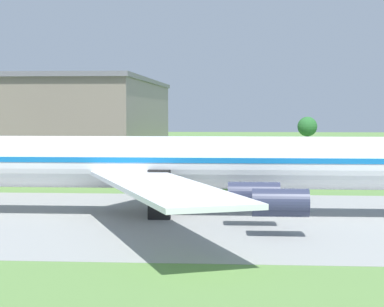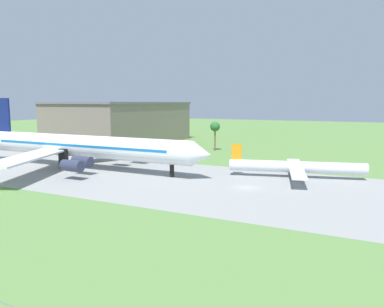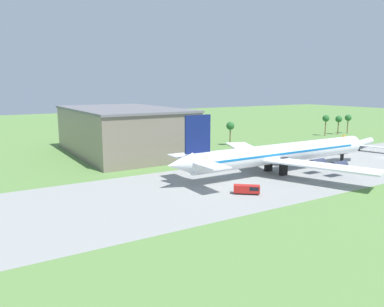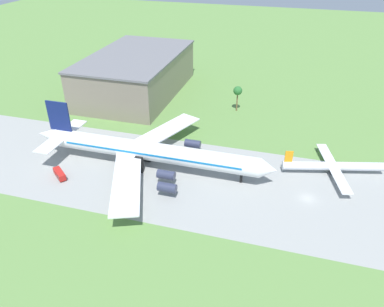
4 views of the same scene
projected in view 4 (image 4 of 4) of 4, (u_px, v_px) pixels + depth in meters
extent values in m
plane|color=#5B8442|center=(307.00, 199.00, 104.91)|extent=(600.00, 600.00, 0.00)
cube|color=gray|center=(307.00, 199.00, 104.90)|extent=(320.00, 44.00, 0.02)
cylinder|color=white|center=(153.00, 152.00, 115.35)|extent=(66.46, 5.85, 5.85)
cone|color=white|center=(269.00, 169.00, 106.87)|extent=(4.68, 5.73, 5.73)
cone|color=white|center=(49.00, 135.00, 123.91)|extent=(7.31, 5.56, 5.56)
cube|color=#146BB7|center=(152.00, 150.00, 115.12)|extent=(56.49, 5.97, 0.59)
cube|color=navy|center=(59.00, 116.00, 118.77)|extent=(7.61, 0.50, 9.95)
cube|color=white|center=(62.00, 136.00, 122.46)|extent=(5.27, 23.40, 0.30)
cube|color=white|center=(127.00, 181.00, 103.67)|extent=(18.55, 31.31, 0.44)
cube|color=white|center=(164.00, 132.00, 128.92)|extent=(18.55, 31.31, 0.44)
cylinder|color=#2D334C|center=(166.00, 175.00, 109.36)|extent=(5.27, 2.63, 2.63)
cylinder|color=#2D334C|center=(167.00, 187.00, 103.98)|extent=(5.27, 2.63, 2.63)
cylinder|color=#2D334C|center=(181.00, 151.00, 120.91)|extent=(5.27, 2.63, 2.63)
cylinder|color=#2D334C|center=(193.00, 144.00, 125.16)|extent=(5.27, 2.63, 2.63)
cube|color=black|center=(241.00, 175.00, 110.39)|extent=(0.70, 0.90, 5.38)
cube|color=black|center=(139.00, 164.00, 115.18)|extent=(2.40, 1.20, 5.38)
cube|color=black|center=(147.00, 154.00, 120.48)|extent=(2.40, 1.20, 5.38)
cylinder|color=silver|center=(333.00, 166.00, 114.59)|extent=(30.77, 10.37, 2.68)
cube|color=orange|center=(289.00, 156.00, 113.28)|extent=(2.40, 0.84, 3.75)
cube|color=silver|center=(333.00, 167.00, 114.73)|extent=(10.11, 27.89, 0.24)
cube|color=black|center=(333.00, 170.00, 115.25)|extent=(1.77, 2.64, 2.55)
cube|color=black|center=(60.00, 177.00, 113.77)|extent=(5.31, 4.81, 0.40)
cube|color=#B21E19|center=(59.00, 174.00, 113.18)|extent=(6.18, 5.57, 1.86)
cube|color=black|center=(61.00, 176.00, 111.81)|extent=(3.01, 2.99, 0.90)
cube|color=slate|center=(136.00, 75.00, 168.38)|extent=(36.00, 60.00, 16.97)
cube|color=slate|center=(135.00, 55.00, 163.79)|extent=(36.72, 61.20, 0.80)
cylinder|color=brown|center=(237.00, 102.00, 153.40)|extent=(0.56, 0.56, 8.23)
sphere|color=#28662D|center=(238.00, 91.00, 150.97)|extent=(3.60, 3.60, 3.60)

